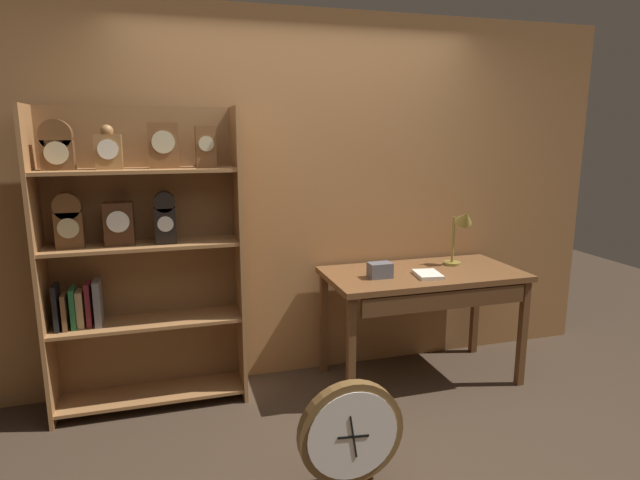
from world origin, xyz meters
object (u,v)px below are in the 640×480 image
object	(u,v)px
bookshelf	(137,252)
round_clock_large	(351,436)
desk_lamp	(462,228)
workbench	(424,285)
open_repair_manual	(428,274)
toolbox_small	(380,270)

from	to	relation	value
bookshelf	round_clock_large	size ratio (longest dim) A/B	3.31
round_clock_large	desk_lamp	bearing A→B (deg)	41.48
workbench	open_repair_manual	world-z (taller)	open_repair_manual
workbench	toolbox_small	xyz separation A→B (m)	(-0.35, -0.03, 0.14)
round_clock_large	bookshelf	bearing A→B (deg)	130.03
bookshelf	toolbox_small	xyz separation A→B (m)	(1.56, -0.24, -0.17)
toolbox_small	open_repair_manual	xyz separation A→B (m)	(0.33, -0.06, -0.04)
bookshelf	desk_lamp	size ratio (longest dim) A/B	4.48
open_repair_manual	round_clock_large	distance (m)	1.36
bookshelf	workbench	world-z (taller)	bookshelf
workbench	desk_lamp	bearing A→B (deg)	17.09
bookshelf	workbench	bearing A→B (deg)	-6.18
workbench	toolbox_small	bearing A→B (deg)	-174.52
round_clock_large	toolbox_small	bearing A→B (deg)	60.32
bookshelf	round_clock_large	xyz separation A→B (m)	(1.01, -1.20, -0.74)
bookshelf	round_clock_large	bearing A→B (deg)	-49.97
workbench	round_clock_large	size ratio (longest dim) A/B	2.36
toolbox_small	round_clock_large	xyz separation A→B (m)	(-0.55, -0.96, -0.56)
workbench	desk_lamp	xyz separation A→B (m)	(0.34, 0.11, 0.37)
bookshelf	workbench	size ratio (longest dim) A/B	1.40
toolbox_small	round_clock_large	distance (m)	1.24
desk_lamp	workbench	bearing A→B (deg)	-162.91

